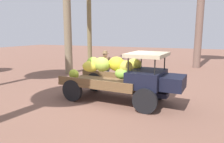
% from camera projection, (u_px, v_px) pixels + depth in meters
% --- Properties ---
extents(ground_plane, '(60.00, 60.00, 0.00)m').
position_uv_depth(ground_plane, '(115.00, 98.00, 8.34)').
color(ground_plane, brown).
extents(truck, '(4.54, 1.95, 1.84)m').
position_uv_depth(truck, '(126.00, 77.00, 7.69)').
color(truck, black).
rests_on(truck, ground).
extents(farmer, '(0.53, 0.47, 1.72)m').
position_uv_depth(farmer, '(105.00, 67.00, 9.75)').
color(farmer, '#475D68').
rests_on(farmer, ground).
extents(loose_banana_bunch, '(0.40, 0.53, 0.37)m').
position_uv_depth(loose_banana_bunch, '(117.00, 80.00, 10.78)').
color(loose_banana_bunch, gold).
rests_on(loose_banana_bunch, ground).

